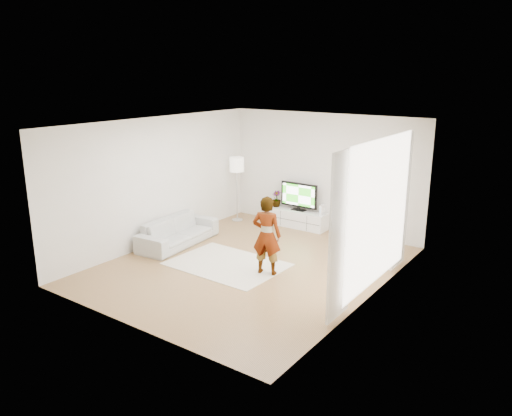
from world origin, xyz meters
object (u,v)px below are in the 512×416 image
Objects in this scene: media_console at (298,219)px; sofa at (178,231)px; television at (299,196)px; player at (267,235)px; rug at (227,264)px; floor_lamp at (237,167)px.

media_console is 0.74× the size of sofa.
television is 3.11m from player.
rug is 1.46× the size of player.
media_console is at bearing 14.73° from floor_lamp.
sofa is at bearing -22.16° from player.
television reaches higher than media_console.
rug is at bearing -56.32° from floor_lamp.
floor_lamp is (-2.61, 2.49, 0.62)m from player.
media_console is 0.91× the size of floor_lamp.
media_console is 2.01m from floor_lamp.
player is at bearing -43.63° from floor_lamp.
rug is 1.35× the size of floor_lamp.
sofa is at bearing -119.69° from media_console.
sofa is (-1.64, 0.32, 0.29)m from rug.
media_console is 0.68× the size of rug.
television is 0.60× the size of floor_lamp.
television reaches higher than rug.
sofa is at bearing 168.88° from rug.
rug is at bearing -87.43° from television.
media_console is 3.13m from player.
rug is 3.37m from floor_lamp.
media_console is 3.05m from sofa.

